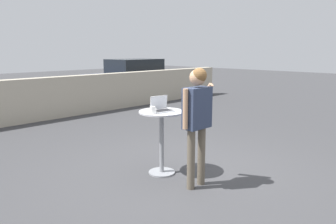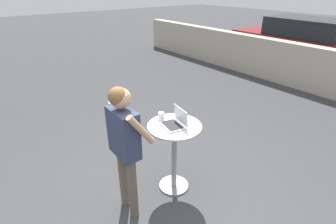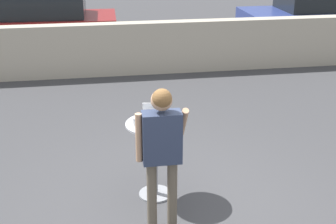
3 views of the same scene
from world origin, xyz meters
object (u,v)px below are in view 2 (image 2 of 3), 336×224
cafe_table (174,146)px  parked_car_further_down (300,41)px  laptop (175,122)px  coffee_mug (161,116)px  standing_person (124,138)px

cafe_table → parked_car_further_down: size_ratio=0.22×
laptop → coffee_mug: size_ratio=2.88×
standing_person → parked_car_further_down: bearing=105.1°
standing_person → cafe_table: bearing=88.3°
parked_car_further_down → coffee_mug: bearing=-75.1°
laptop → parked_car_further_down: 7.72m
cafe_table → parked_car_further_down: bearing=106.6°
laptop → parked_car_further_down: size_ratio=0.08×
coffee_mug → laptop: bearing=11.2°
coffee_mug → standing_person: (0.20, -0.67, 0.02)m
standing_person → laptop: bearing=87.8°
coffee_mug → parked_car_further_down: (-1.98, 7.44, -0.24)m
laptop → standing_person: standing_person is taller
coffee_mug → parked_car_further_down: size_ratio=0.03×
cafe_table → coffee_mug: bearing=-169.4°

